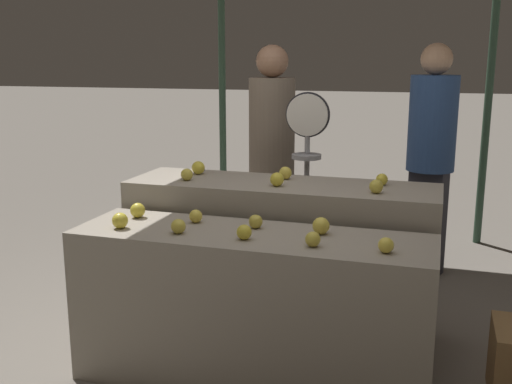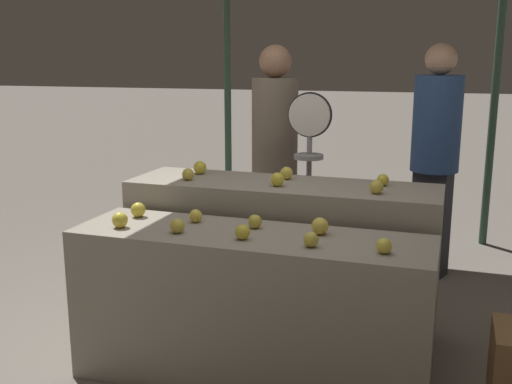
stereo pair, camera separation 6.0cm
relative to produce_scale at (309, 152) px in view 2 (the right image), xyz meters
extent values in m
plane|color=gray|center=(-0.03, -1.13, -1.09)|extent=(60.00, 60.00, 0.00)
cylinder|color=#33513D|center=(-1.31, 1.89, 0.19)|extent=(0.07, 0.07, 2.55)
cylinder|color=#33513D|center=(1.24, 1.89, 0.19)|extent=(0.07, 0.07, 2.55)
cube|color=gray|center=(-0.03, -1.13, -0.67)|extent=(1.86, 0.55, 0.83)
cube|color=gray|center=(-0.03, -0.53, -0.60)|extent=(1.86, 0.55, 0.97)
sphere|color=gold|center=(-0.72, -1.24, -0.22)|extent=(0.08, 0.08, 0.08)
sphere|color=gold|center=(-0.39, -1.24, -0.22)|extent=(0.08, 0.08, 0.08)
sphere|color=gold|center=(-0.03, -1.24, -0.22)|extent=(0.08, 0.08, 0.08)
sphere|color=gold|center=(0.31, -1.25, -0.22)|extent=(0.07, 0.07, 0.07)
sphere|color=yellow|center=(0.65, -1.24, -0.22)|extent=(0.07, 0.07, 0.07)
sphere|color=gold|center=(-0.74, -1.02, -0.22)|extent=(0.08, 0.08, 0.08)
sphere|color=yellow|center=(-0.39, -1.02, -0.22)|extent=(0.07, 0.07, 0.07)
sphere|color=gold|center=(-0.04, -1.03, -0.22)|extent=(0.07, 0.07, 0.07)
sphere|color=yellow|center=(0.31, -1.03, -0.22)|extent=(0.09, 0.09, 0.09)
sphere|color=gold|center=(-0.60, -0.63, -0.08)|extent=(0.07, 0.07, 0.07)
sphere|color=gold|center=(-0.03, -0.63, -0.07)|extent=(0.08, 0.08, 0.08)
sphere|color=gold|center=(0.54, -0.65, -0.07)|extent=(0.08, 0.08, 0.08)
sphere|color=gold|center=(-0.62, -0.42, -0.07)|extent=(0.08, 0.08, 0.08)
sphere|color=yellow|center=(-0.04, -0.41, -0.07)|extent=(0.08, 0.08, 0.08)
sphere|color=gold|center=(0.55, -0.43, -0.08)|extent=(0.07, 0.07, 0.07)
cylinder|color=#99999E|center=(0.00, 0.01, -0.41)|extent=(0.04, 0.04, 1.36)
cylinder|color=black|center=(0.00, 0.01, 0.25)|extent=(0.30, 0.01, 0.30)
cylinder|color=silver|center=(0.00, -0.01, 0.25)|extent=(0.28, 0.02, 0.28)
cylinder|color=#99999E|center=(0.00, -0.01, 0.04)|extent=(0.01, 0.01, 0.14)
cylinder|color=#99999E|center=(0.00, -0.01, -0.03)|extent=(0.20, 0.20, 0.03)
cube|color=#2D2D38|center=(-0.35, 0.35, -0.67)|extent=(0.27, 0.17, 0.84)
cylinder|color=#756656|center=(-0.35, 0.35, 0.11)|extent=(0.36, 0.36, 0.73)
sphere|color=#936B51|center=(-0.35, 0.35, 0.60)|extent=(0.24, 0.24, 0.24)
cube|color=#2D2D38|center=(0.79, 0.90, -0.66)|extent=(0.32, 0.25, 0.85)
cylinder|color=#2D4C84|center=(0.79, 0.90, 0.13)|extent=(0.47, 0.47, 0.73)
sphere|color=tan|center=(0.79, 0.90, 0.61)|extent=(0.24, 0.24, 0.24)
camera|label=1|loc=(0.86, -3.92, 0.61)|focal=42.00mm
camera|label=2|loc=(0.92, -3.90, 0.61)|focal=42.00mm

